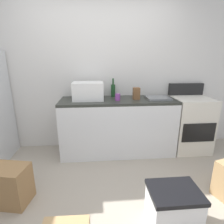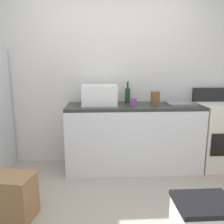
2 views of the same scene
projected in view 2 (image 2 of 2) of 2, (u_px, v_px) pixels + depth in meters
name	position (u px, v px, depth m)	size (l,w,h in m)	color
wall_back	(110.00, 74.00, 3.30)	(5.00, 0.10, 2.60)	silver
kitchen_counter	(133.00, 137.00, 3.14)	(1.80, 0.60, 0.90)	silver
stove_oven	(219.00, 134.00, 3.21)	(0.60, 0.61, 1.10)	silver
microwave	(99.00, 95.00, 3.02)	(0.46, 0.34, 0.27)	white
sink_basin	(180.00, 104.00, 3.06)	(0.36, 0.32, 0.03)	slate
wine_bottle	(128.00, 95.00, 3.24)	(0.07, 0.07, 0.30)	#193F1E
coffee_mug	(134.00, 102.00, 2.98)	(0.08, 0.08, 0.10)	purple
knife_block	(155.00, 98.00, 3.05)	(0.10, 0.10, 0.18)	brown
cardboard_box_medium	(11.00, 197.00, 2.11)	(0.42, 0.29, 0.43)	olive
storage_bin	(203.00, 222.00, 1.80)	(0.46, 0.36, 0.38)	silver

